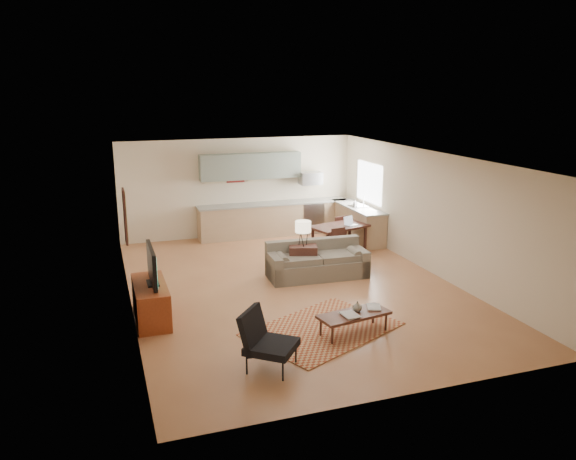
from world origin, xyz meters
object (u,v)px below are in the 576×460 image
object	(u,v)px
sofa	(317,260)
tv_credenza	(151,302)
dining_table	(339,239)
coffee_table	(354,323)
console_table	(303,261)
armchair	(272,341)

from	to	relation	value
sofa	tv_credenza	world-z (taller)	sofa
sofa	dining_table	xyz separation A→B (m)	(1.20, 1.55, -0.04)
coffee_table	console_table	distance (m)	3.07
tv_credenza	coffee_table	bearing A→B (deg)	-28.60
sofa	console_table	world-z (taller)	sofa
sofa	tv_credenza	distance (m)	3.86
coffee_table	armchair	bearing A→B (deg)	-166.65
armchair	tv_credenza	world-z (taller)	armchair
tv_credenza	dining_table	xyz separation A→B (m)	(4.87, 2.74, 0.02)
console_table	dining_table	xyz separation A→B (m)	(1.49, 1.41, 0.00)
coffee_table	tv_credenza	xyz separation A→B (m)	(-3.16, 1.72, 0.15)
coffee_table	console_table	bearing A→B (deg)	76.06
armchair	sofa	bearing A→B (deg)	8.14
dining_table	armchair	bearing A→B (deg)	-139.16
coffee_table	dining_table	xyz separation A→B (m)	(1.71, 4.47, 0.17)
tv_credenza	console_table	distance (m)	3.63
coffee_table	sofa	bearing A→B (deg)	70.34
sofa	dining_table	distance (m)	1.96
coffee_table	tv_credenza	size ratio (longest dim) A/B	0.86
sofa	dining_table	bearing A→B (deg)	54.97
tv_credenza	dining_table	size ratio (longest dim) A/B	1.04
sofa	armchair	xyz separation A→B (m)	(-2.17, -3.63, 0.06)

